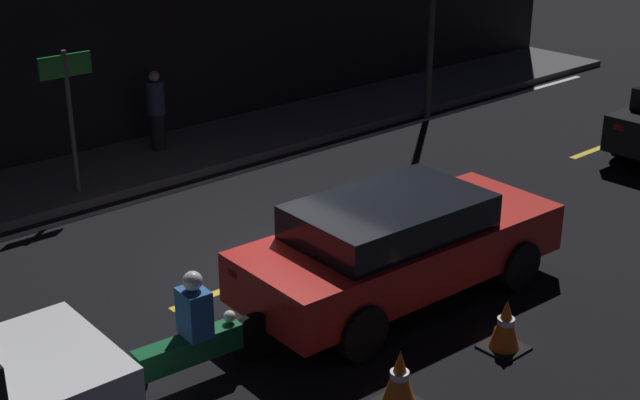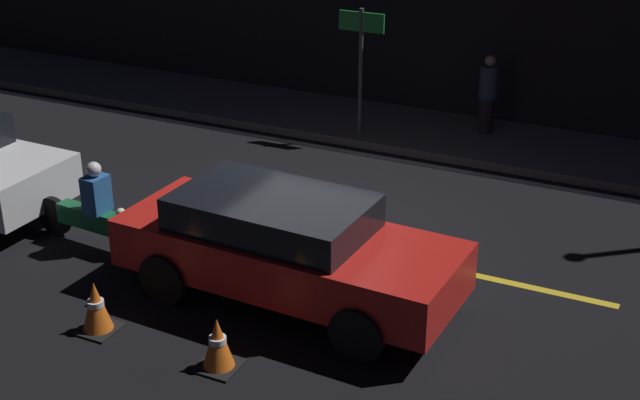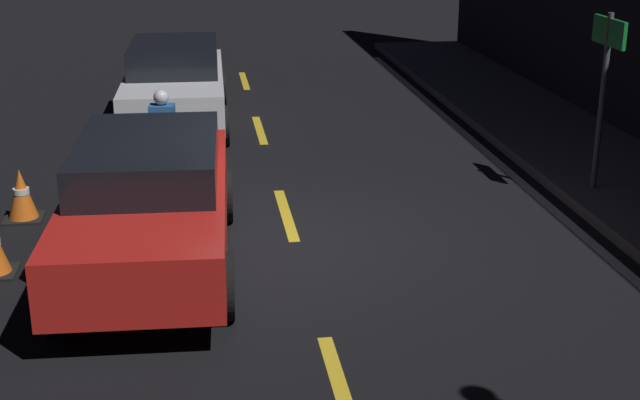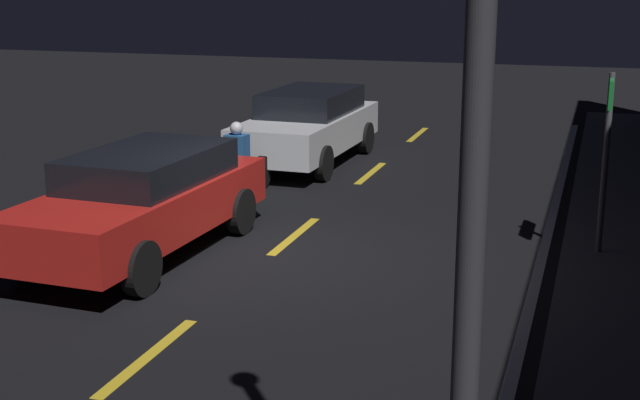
{
  "view_description": "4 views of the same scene",
  "coord_description": "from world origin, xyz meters",
  "px_view_note": "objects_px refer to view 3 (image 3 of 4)",
  "views": [
    {
      "loc": [
        -7.24,
        -8.89,
        5.64
      ],
      "look_at": [
        0.34,
        -0.26,
        1.0
      ],
      "focal_mm": 50.0,
      "sensor_mm": 36.0,
      "label": 1
    },
    {
      "loc": [
        5.32,
        -10.75,
        6.09
      ],
      "look_at": [
        0.21,
        -0.14,
        0.75
      ],
      "focal_mm": 50.0,
      "sensor_mm": 36.0,
      "label": 2
    },
    {
      "loc": [
        10.03,
        -1.12,
        4.02
      ],
      "look_at": [
        1.31,
        0.13,
        0.98
      ],
      "focal_mm": 50.0,
      "sensor_mm": 36.0,
      "label": 3
    },
    {
      "loc": [
        10.96,
        4.22,
        3.78
      ],
      "look_at": [
        -0.41,
        0.59,
        0.74
      ],
      "focal_mm": 50.0,
      "sensor_mm": 36.0,
      "label": 4
    }
  ],
  "objects_px": {
    "traffic_cone_near": "(22,195)",
    "taxi_red": "(149,199)",
    "motorcycle": "(165,144)",
    "sedan_white": "(175,82)",
    "shop_sign": "(606,67)"
  },
  "relations": [
    {
      "from": "sedan_white",
      "to": "traffic_cone_near",
      "type": "xyz_separation_m",
      "value": [
        4.76,
        -1.93,
        -0.47
      ]
    },
    {
      "from": "traffic_cone_near",
      "to": "shop_sign",
      "type": "height_order",
      "value": "shop_sign"
    },
    {
      "from": "sedan_white",
      "to": "taxi_red",
      "type": "bearing_deg",
      "value": -0.54
    },
    {
      "from": "sedan_white",
      "to": "traffic_cone_near",
      "type": "distance_m",
      "value": 5.16
    },
    {
      "from": "taxi_red",
      "to": "shop_sign",
      "type": "height_order",
      "value": "shop_sign"
    },
    {
      "from": "sedan_white",
      "to": "motorcycle",
      "type": "height_order",
      "value": "sedan_white"
    },
    {
      "from": "taxi_red",
      "to": "traffic_cone_near",
      "type": "relative_size",
      "value": 6.76
    },
    {
      "from": "traffic_cone_near",
      "to": "motorcycle",
      "type": "bearing_deg",
      "value": 128.78
    },
    {
      "from": "motorcycle",
      "to": "traffic_cone_near",
      "type": "bearing_deg",
      "value": -46.79
    },
    {
      "from": "sedan_white",
      "to": "taxi_red",
      "type": "distance_m",
      "value": 6.51
    },
    {
      "from": "traffic_cone_near",
      "to": "taxi_red",
      "type": "bearing_deg",
      "value": 44.63
    },
    {
      "from": "taxi_red",
      "to": "motorcycle",
      "type": "height_order",
      "value": "taxi_red"
    },
    {
      "from": "shop_sign",
      "to": "motorcycle",
      "type": "bearing_deg",
      "value": -105.82
    },
    {
      "from": "taxi_red",
      "to": "traffic_cone_near",
      "type": "bearing_deg",
      "value": -132.94
    },
    {
      "from": "motorcycle",
      "to": "traffic_cone_near",
      "type": "distance_m",
      "value": 2.33
    }
  ]
}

